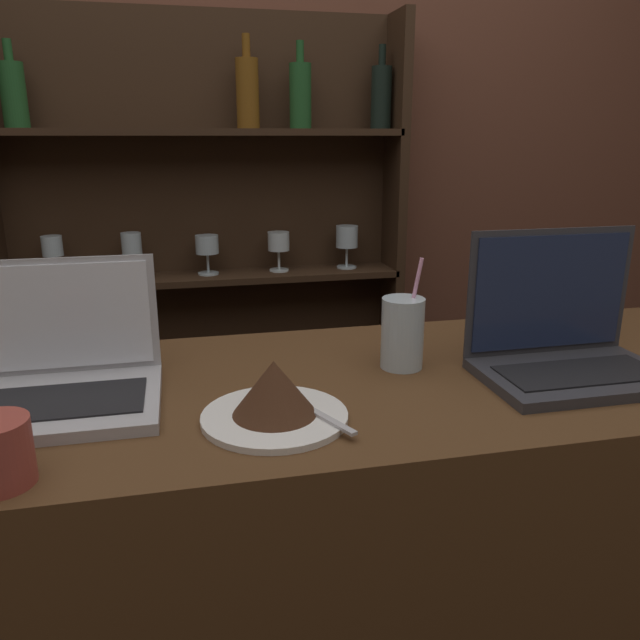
# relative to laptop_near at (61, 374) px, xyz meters

# --- Properties ---
(bar_counter) EXTENTS (1.76, 0.58, 0.99)m
(bar_counter) POSITION_rel_laptop_near_xyz_m (0.39, -0.01, -0.54)
(bar_counter) COLOR #4C3019
(bar_counter) RESTS_ON ground_plane
(back_wall) EXTENTS (7.00, 0.06, 2.70)m
(back_wall) POSITION_rel_laptop_near_xyz_m (0.39, 1.10, 0.31)
(back_wall) COLOR brown
(back_wall) RESTS_ON ground_plane
(back_shelf) EXTENTS (1.24, 0.18, 1.75)m
(back_shelf) POSITION_rel_laptop_near_xyz_m (0.28, 1.02, -0.11)
(back_shelf) COLOR #332114
(back_shelf) RESTS_ON ground_plane
(laptop_near) EXTENTS (0.30, 0.24, 0.21)m
(laptop_near) POSITION_rel_laptop_near_xyz_m (0.00, 0.00, 0.00)
(laptop_near) COLOR #ADADB2
(laptop_near) RESTS_ON bar_counter
(laptop_far) EXTENTS (0.32, 0.21, 0.25)m
(laptop_far) POSITION_rel_laptop_near_xyz_m (0.83, -0.07, 0.01)
(laptop_far) COLOR #333338
(laptop_far) RESTS_ON bar_counter
(cake_plate) EXTENTS (0.22, 0.22, 0.09)m
(cake_plate) POSITION_rel_laptop_near_xyz_m (0.31, -0.14, -0.01)
(cake_plate) COLOR white
(cake_plate) RESTS_ON bar_counter
(water_glass) EXTENTS (0.08, 0.08, 0.20)m
(water_glass) POSITION_rel_laptop_near_xyz_m (0.57, 0.02, 0.02)
(water_glass) COLOR silver
(water_glass) RESTS_ON bar_counter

